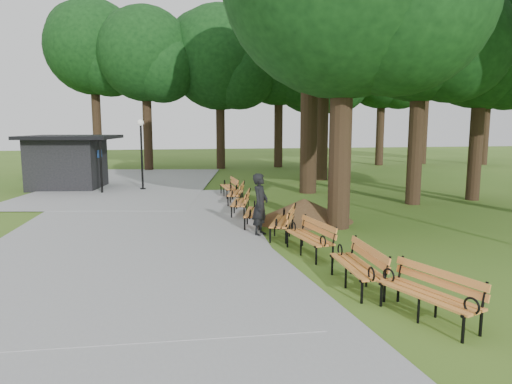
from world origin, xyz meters
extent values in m
plane|color=#395D1A|center=(0.00, 0.00, 0.00)|extent=(100.00, 100.00, 0.00)
cube|color=gray|center=(-4.00, 3.00, 0.03)|extent=(12.00, 38.00, 0.06)
imported|color=black|center=(-0.18, 1.41, 0.92)|extent=(0.72, 0.80, 1.84)
cylinder|color=black|center=(-4.20, 11.73, 1.62)|extent=(0.10, 0.10, 3.24)
sphere|color=white|center=(-4.20, 11.73, 3.34)|extent=(0.32, 0.32, 0.32)
cone|color=#47301C|center=(1.65, 3.15, 0.39)|extent=(2.84, 2.84, 0.77)
cylinder|color=black|center=(2.46, 2.00, 3.54)|extent=(0.70, 0.70, 7.07)
cylinder|color=black|center=(7.01, 5.64, 3.26)|extent=(0.60, 0.60, 6.52)
sphere|color=black|center=(7.01, 5.64, 7.14)|extent=(6.00, 6.00, 6.00)
cylinder|color=black|center=(3.65, 9.43, 4.21)|extent=(0.80, 0.80, 8.42)
cylinder|color=black|center=(5.89, 14.32, 3.85)|extent=(0.76, 0.76, 7.70)
sphere|color=black|center=(5.89, 14.32, 8.43)|extent=(7.25, 7.25, 7.25)
cylinder|color=black|center=(10.11, 6.17, 3.07)|extent=(0.56, 0.56, 6.14)
sphere|color=black|center=(10.11, 6.17, 6.72)|extent=(5.62, 5.62, 5.62)
camera|label=1|loc=(-2.63, -11.67, 3.26)|focal=32.33mm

